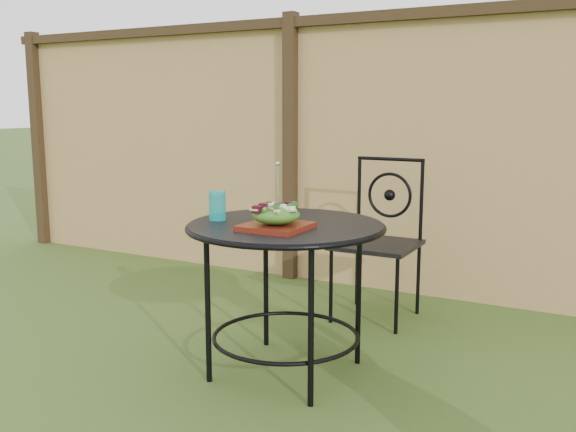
% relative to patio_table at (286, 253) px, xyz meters
% --- Properties ---
extents(fence, '(8.00, 0.12, 1.90)m').
position_rel_patio_table_xyz_m(fence, '(0.51, 1.56, 0.36)').
color(fence, '#E4B471').
rests_on(fence, ground).
extents(patio_table, '(0.92, 0.92, 0.72)m').
position_rel_patio_table_xyz_m(patio_table, '(0.00, 0.00, 0.00)').
color(patio_table, black).
rests_on(patio_table, ground).
extents(patio_chair, '(0.46, 0.46, 0.95)m').
position_rel_patio_table_xyz_m(patio_chair, '(0.09, 1.00, -0.08)').
color(patio_chair, black).
rests_on(patio_chair, ground).
extents(salad_plate, '(0.27, 0.27, 0.02)m').
position_rel_patio_table_xyz_m(salad_plate, '(0.03, -0.14, 0.15)').
color(salad_plate, '#4C0F0A').
rests_on(salad_plate, patio_table).
extents(salad, '(0.21, 0.21, 0.08)m').
position_rel_patio_table_xyz_m(salad, '(0.03, -0.14, 0.20)').
color(salad, '#235614').
rests_on(salad, salad_plate).
extents(fork, '(0.01, 0.01, 0.18)m').
position_rel_patio_table_xyz_m(fork, '(0.04, -0.14, 0.33)').
color(fork, silver).
rests_on(fork, salad).
extents(drinking_glass, '(0.08, 0.08, 0.14)m').
position_rel_patio_table_xyz_m(drinking_glass, '(-0.33, -0.07, 0.21)').
color(drinking_glass, '#0D9C9D').
rests_on(drinking_glass, patio_table).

